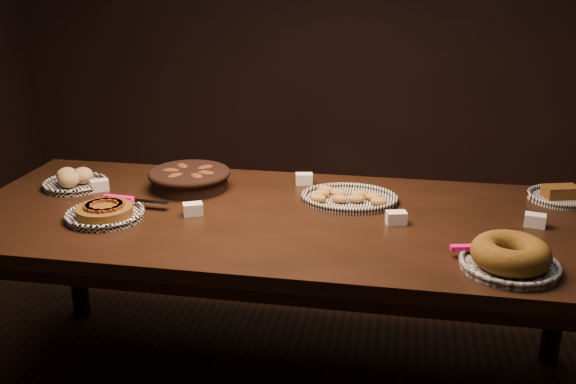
% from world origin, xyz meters
% --- Properties ---
extents(buffet_table, '(2.40, 1.00, 0.75)m').
position_xyz_m(buffet_table, '(0.00, 0.00, 0.68)').
color(buffet_table, black).
rests_on(buffet_table, ground).
extents(apple_tart_plate, '(0.34, 0.29, 0.06)m').
position_xyz_m(apple_tart_plate, '(-0.63, -0.15, 0.77)').
color(apple_tart_plate, white).
rests_on(apple_tart_plate, buffet_table).
extents(madeleine_platter, '(0.37, 0.30, 0.04)m').
position_xyz_m(madeleine_platter, '(0.21, 0.18, 0.77)').
color(madeleine_platter, black).
rests_on(madeleine_platter, buffet_table).
extents(bundt_cake_plate, '(0.32, 0.30, 0.09)m').
position_xyz_m(bundt_cake_plate, '(0.74, -0.32, 0.79)').
color(bundt_cake_plate, black).
rests_on(bundt_cake_plate, buffet_table).
extents(croissant_basket, '(0.36, 0.36, 0.08)m').
position_xyz_m(croissant_basket, '(-0.44, 0.22, 0.80)').
color(croissant_basket, black).
rests_on(croissant_basket, buffet_table).
extents(bread_roll_plate, '(0.26, 0.26, 0.08)m').
position_xyz_m(bread_roll_plate, '(-0.91, 0.15, 0.78)').
color(bread_roll_plate, white).
rests_on(bread_roll_plate, buffet_table).
extents(loaf_plate, '(0.25, 0.25, 0.06)m').
position_xyz_m(loaf_plate, '(1.02, 0.34, 0.77)').
color(loaf_plate, black).
rests_on(loaf_plate, buffet_table).
extents(tent_cards, '(1.74, 0.48, 0.04)m').
position_xyz_m(tent_cards, '(0.03, 0.09, 0.77)').
color(tent_cards, white).
rests_on(tent_cards, buffet_table).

